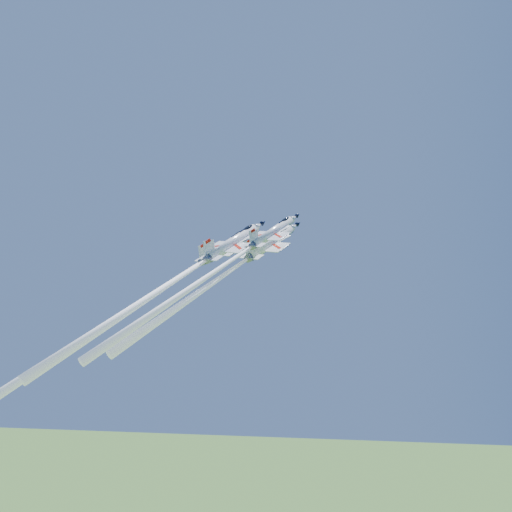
% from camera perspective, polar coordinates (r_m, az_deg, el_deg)
% --- Properties ---
extents(jet_lead, '(25.54, 31.65, 34.11)m').
position_cam_1_polar(jet_lead, '(112.64, -3.42, -2.05)').
color(jet_lead, white).
extents(jet_left, '(33.22, 42.49, 47.47)m').
position_cam_1_polar(jet_left, '(112.26, -12.02, -4.86)').
color(jet_left, white).
extents(jet_right, '(25.49, 32.14, 35.35)m').
position_cam_1_polar(jet_right, '(103.74, -4.46, -1.77)').
color(jet_right, white).
extents(jet_slot, '(27.80, 34.74, 37.80)m').
position_cam_1_polar(jet_slot, '(107.04, -8.76, -2.86)').
color(jet_slot, white).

